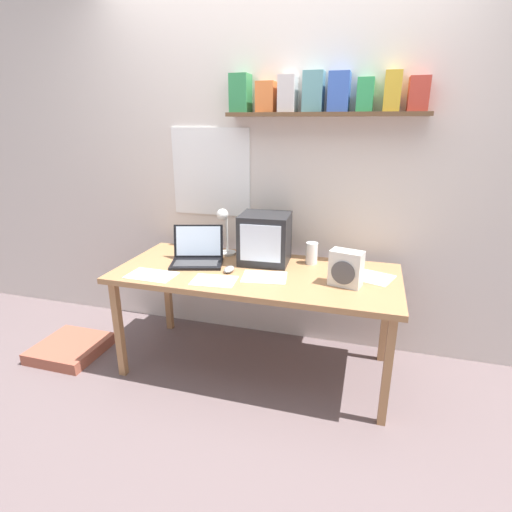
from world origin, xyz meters
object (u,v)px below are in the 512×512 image
object	(u,v)px
computer_mouse	(229,269)
floor_cushion	(70,348)
printed_handout	(371,277)
juice_glass	(312,254)
desk_lamp	(224,227)
space_heater	(346,268)
laptop	(197,254)
loose_paper_near_monitor	(214,281)
open_notebook	(264,277)
crt_monitor	(265,239)
corner_desk	(256,279)
loose_paper_near_laptop	(152,275)

from	to	relation	value
computer_mouse	floor_cushion	xyz separation A→B (m)	(-1.18, -0.16, -0.68)
printed_handout	juice_glass	bearing A→B (deg)	159.37
desk_lamp	space_heater	xyz separation A→B (m)	(0.86, -0.32, -0.10)
laptop	loose_paper_near_monitor	distance (m)	0.37
computer_mouse	printed_handout	bearing A→B (deg)	9.94
laptop	computer_mouse	size ratio (longest dim) A/B	3.72
desk_lamp	open_notebook	world-z (taller)	desk_lamp
crt_monitor	space_heater	world-z (taller)	crt_monitor
juice_glass	laptop	bearing A→B (deg)	-165.82
open_notebook	corner_desk	bearing A→B (deg)	131.50
space_heater	computer_mouse	world-z (taller)	space_heater
laptop	floor_cushion	bearing A→B (deg)	-179.84
desk_lamp	space_heater	distance (m)	0.92
corner_desk	laptop	world-z (taller)	laptop
crt_monitor	loose_paper_near_laptop	world-z (taller)	crt_monitor
corner_desk	juice_glass	distance (m)	0.41
juice_glass	loose_paper_near_laptop	distance (m)	1.03
corner_desk	juice_glass	bearing A→B (deg)	37.17
corner_desk	printed_handout	bearing A→B (deg)	7.49
desk_lamp	loose_paper_near_laptop	distance (m)	0.61
desk_lamp	loose_paper_near_laptop	size ratio (longest dim) A/B	1.13
loose_paper_near_laptop	floor_cushion	size ratio (longest dim) A/B	0.66
loose_paper_near_laptop	open_notebook	bearing A→B (deg)	13.58
computer_mouse	loose_paper_near_monitor	xyz separation A→B (m)	(-0.03, -0.17, -0.01)
corner_desk	desk_lamp	xyz separation A→B (m)	(-0.30, 0.24, 0.26)
juice_glass	space_heater	world-z (taller)	space_heater
juice_glass	open_notebook	world-z (taller)	juice_glass
laptop	printed_handout	size ratio (longest dim) A/B	1.32
desk_lamp	juice_glass	xyz separation A→B (m)	(0.61, -0.01, -0.14)
loose_paper_near_monitor	laptop	bearing A→B (deg)	129.39
desk_lamp	printed_handout	world-z (taller)	desk_lamp
computer_mouse	loose_paper_near_monitor	size ratio (longest dim) A/B	0.39
crt_monitor	loose_paper_near_monitor	bearing A→B (deg)	-119.55
space_heater	loose_paper_near_monitor	distance (m)	0.77
space_heater	loose_paper_near_monitor	xyz separation A→B (m)	(-0.75, -0.15, -0.10)
desk_lamp	loose_paper_near_monitor	distance (m)	0.52
juice_glass	loose_paper_near_laptop	world-z (taller)	juice_glass
space_heater	loose_paper_near_laptop	bearing A→B (deg)	-157.13
space_heater	computer_mouse	size ratio (longest dim) A/B	1.95
loose_paper_near_laptop	loose_paper_near_monitor	distance (m)	0.40
loose_paper_near_laptop	floor_cushion	xyz separation A→B (m)	(-0.74, 0.03, -0.66)
corner_desk	crt_monitor	distance (m)	0.28
juice_glass	space_heater	bearing A→B (deg)	-52.47
loose_paper_near_monitor	floor_cushion	distance (m)	1.32
crt_monitor	computer_mouse	xyz separation A→B (m)	(-0.17, -0.24, -0.15)
juice_glass	printed_handout	size ratio (longest dim) A/B	0.48
laptop	space_heater	world-z (taller)	laptop
corner_desk	open_notebook	distance (m)	0.13
crt_monitor	desk_lamp	distance (m)	0.32
loose_paper_near_laptop	computer_mouse	bearing A→B (deg)	23.95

